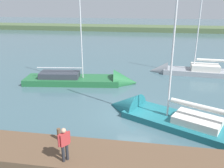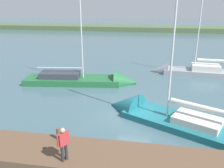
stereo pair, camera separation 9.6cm
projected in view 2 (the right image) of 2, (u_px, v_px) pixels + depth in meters
The scene contains 8 objects.
ground_plane at pixel (134, 115), 16.25m from camera, with size 200.00×200.00×0.00m, color #42606B.
far_shoreline at pixel (148, 31), 63.48m from camera, with size 180.00×8.00×2.40m, color #4C603D.
dock_pier at pixel (125, 162), 10.99m from camera, with size 23.90×2.53×0.63m, color brown.
mooring_post_near at pixel (58, 134), 12.16m from camera, with size 0.19×0.19×0.62m, color brown.
sailboat_far_right at pixel (186, 72), 25.49m from camera, with size 9.04×2.81×9.74m.
sailboat_mid_channel at pixel (91, 81), 22.48m from camera, with size 10.90×3.70×11.26m.
sailboat_outer_mooring at pixel (154, 116), 15.84m from camera, with size 9.49×6.48×11.25m.
person_on_dock at pixel (63, 142), 10.32m from camera, with size 0.44×0.52×1.65m.
Camera 2 is at (-0.90, 14.67, 7.42)m, focal length 37.62 mm.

